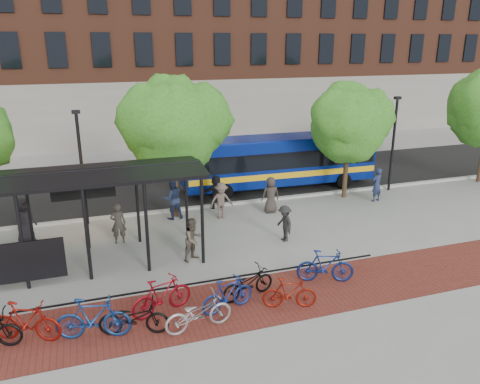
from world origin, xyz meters
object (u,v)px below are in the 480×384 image
object	(u,v)px
pedestrian_0	(25,220)
pedestrian_6	(271,195)
lamp_post_right	(393,141)
pedestrian_8	(193,239)
bike_8	(248,283)
bike_1	(26,322)
bike_11	(325,266)
pedestrian_1	(118,223)
bus_shelter	(48,189)
bike_5	(162,296)
bike_4	(134,318)
pedestrian_3	(221,201)
bike_7	(228,295)
bus	(279,159)
bike_3	(93,318)
lamp_post_left	(81,165)
pedestrian_2	(172,198)
pedestrian_9	(285,223)
tree_b	(174,122)
bike_9	(289,293)
bike_6	(198,313)
pedestrian_7	(377,185)
tree_c	(350,120)
pedestrian_5	(216,192)

from	to	relation	value
pedestrian_0	pedestrian_6	xyz separation A→B (m)	(10.79, 0.06, -0.07)
lamp_post_right	pedestrian_8	distance (m)	13.43
pedestrian_6	bike_8	bearing A→B (deg)	66.29
bike_8	bike_1	bearing A→B (deg)	77.26
bike_11	pedestrian_6	bearing A→B (deg)	14.14
pedestrian_1	bus_shelter	bearing A→B (deg)	35.97
bike_5	pedestrian_6	xyz separation A→B (m)	(6.43, 7.14, 0.28)
bike_4	pedestrian_3	distance (m)	9.31
lamp_post_right	bike_7	distance (m)	15.15
bike_4	bus	bearing A→B (deg)	-24.87
bike_1	bike_7	distance (m)	5.67
bike_11	pedestrian_8	distance (m)	4.95
pedestrian_0	lamp_post_right	bearing A→B (deg)	-45.76
bike_3	lamp_post_left	bearing A→B (deg)	12.58
lamp_post_left	pedestrian_2	size ratio (longest dim) A/B	2.59
bike_7	pedestrian_2	size ratio (longest dim) A/B	0.91
bike_3	pedestrian_9	distance (m)	8.88
tree_b	bike_3	xyz separation A→B (m)	(-4.11, -8.76, -3.84)
bike_5	bike_9	xyz separation A→B (m)	(3.77, -0.94, -0.09)
tree_b	pedestrian_1	world-z (taller)	tree_b
bike_3	bike_5	bearing A→B (deg)	-59.35
tree_b	bike_6	xyz separation A→B (m)	(-1.27, -9.27, -3.93)
bus_shelter	bike_4	bearing A→B (deg)	-66.72
bike_7	pedestrian_7	size ratio (longest dim) A/B	1.02
pedestrian_1	pedestrian_7	world-z (taller)	pedestrian_7
lamp_post_right	bus	xyz separation A→B (m)	(-5.65, 2.33, -1.08)
pedestrian_2	pedestrian_7	world-z (taller)	pedestrian_2
bus	bike_5	bearing A→B (deg)	-126.47
bike_8	bike_5	bearing A→B (deg)	76.38
tree_c	pedestrian_6	size ratio (longest dim) A/B	3.38
pedestrian_2	pedestrian_9	world-z (taller)	pedestrian_2
bike_8	pedestrian_5	size ratio (longest dim) A/B	1.13
pedestrian_0	pedestrian_9	xyz separation A→B (m)	(10.06, -3.27, -0.19)
bike_3	pedestrian_2	size ratio (longest dim) A/B	1.05
bike_3	pedestrian_1	xyz separation A→B (m)	(1.21, 6.41, 0.23)
pedestrian_1	bike_3	bearing A→B (deg)	83.04
bus_shelter	bike_4	size ratio (longest dim) A/B	5.42
bike_4	lamp_post_left	bearing A→B (deg)	20.62
bike_8	pedestrian_5	bearing A→B (deg)	-23.91
bike_8	pedestrian_1	xyz separation A→B (m)	(-3.55, 5.70, 0.35)
pedestrian_6	bike_7	bearing A→B (deg)	63.05
bus_shelter	bike_8	bearing A→B (deg)	-35.75
bike_5	pedestrian_8	bearing A→B (deg)	-45.91
lamp_post_left	pedestrian_0	bearing A→B (deg)	-151.62
bike_11	pedestrian_0	world-z (taller)	pedestrian_0
pedestrian_0	pedestrian_7	size ratio (longest dim) A/B	1.08
pedestrian_8	bike_9	bearing A→B (deg)	-94.95
bus_shelter	bike_7	size ratio (longest dim) A/B	5.92
tree_c	bike_9	bearing A→B (deg)	-129.01
bike_9	pedestrian_3	bearing A→B (deg)	15.88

